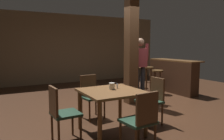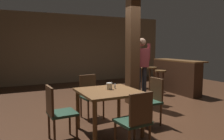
# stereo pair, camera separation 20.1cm
# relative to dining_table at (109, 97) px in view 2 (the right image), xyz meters

# --- Properties ---
(ground_plane) EXTENTS (10.80, 10.80, 0.00)m
(ground_plane) POSITION_rel_dining_table_xyz_m (1.17, 1.07, -0.63)
(ground_plane) COLOR #382114
(wall_back) EXTENTS (8.00, 0.10, 2.80)m
(wall_back) POSITION_rel_dining_table_xyz_m (1.17, 5.57, 0.77)
(wall_back) COLOR #756047
(wall_back) RESTS_ON ground_plane
(pillar) EXTENTS (0.28, 0.28, 2.80)m
(pillar) POSITION_rel_dining_table_xyz_m (1.41, 1.53, 0.77)
(pillar) COLOR #4C301C
(pillar) RESTS_ON ground_plane
(dining_table) EXTENTS (0.99, 0.99, 0.75)m
(dining_table) POSITION_rel_dining_table_xyz_m (0.00, 0.00, 0.00)
(dining_table) COLOR brown
(dining_table) RESTS_ON ground_plane
(chair_north) EXTENTS (0.46, 0.46, 0.89)m
(chair_north) POSITION_rel_dining_table_xyz_m (0.01, 0.93, -0.13)
(chair_north) COLOR #1E3828
(chair_north) RESTS_ON ground_plane
(chair_south) EXTENTS (0.46, 0.46, 0.89)m
(chair_south) POSITION_rel_dining_table_xyz_m (0.01, -0.86, -0.13)
(chair_south) COLOR #1E3828
(chair_south) RESTS_ON ground_plane
(chair_east) EXTENTS (0.42, 0.42, 0.89)m
(chair_east) POSITION_rel_dining_table_xyz_m (0.91, 0.01, -0.13)
(chair_east) COLOR #1E3828
(chair_east) RESTS_ON ground_plane
(chair_west) EXTENTS (0.44, 0.44, 0.89)m
(chair_west) POSITION_rel_dining_table_xyz_m (-0.88, 0.03, -0.13)
(chair_west) COLOR #1E3828
(chair_west) RESTS_ON ground_plane
(napkin_cup) EXTENTS (0.10, 0.10, 0.12)m
(napkin_cup) POSITION_rel_dining_table_xyz_m (0.05, 0.08, 0.18)
(napkin_cup) COLOR silver
(napkin_cup) RESTS_ON dining_table
(salt_shaker) EXTENTS (0.03, 0.03, 0.08)m
(salt_shaker) POSITION_rel_dining_table_xyz_m (0.18, 0.11, 0.16)
(salt_shaker) COLOR silver
(salt_shaker) RESTS_ON dining_table
(standing_person) EXTENTS (0.47, 0.29, 1.72)m
(standing_person) POSITION_rel_dining_table_xyz_m (1.72, 1.56, 0.37)
(standing_person) COLOR maroon
(standing_person) RESTS_ON ground_plane
(bar_counter) EXTENTS (0.56, 1.89, 1.06)m
(bar_counter) POSITION_rel_dining_table_xyz_m (3.39, 2.07, -0.09)
(bar_counter) COLOR brown
(bar_counter) RESTS_ON ground_plane
(bar_stool_near) EXTENTS (0.35, 0.35, 0.75)m
(bar_stool_near) POSITION_rel_dining_table_xyz_m (2.78, 2.09, -0.07)
(bar_stool_near) COLOR #4C3319
(bar_stool_near) RESTS_ON ground_plane
(bar_stool_mid) EXTENTS (0.32, 0.32, 0.80)m
(bar_stool_mid) POSITION_rel_dining_table_xyz_m (2.88, 2.66, -0.05)
(bar_stool_mid) COLOR #4C3319
(bar_stool_mid) RESTS_ON ground_plane
(bar_stool_far) EXTENTS (0.34, 0.34, 0.73)m
(bar_stool_far) POSITION_rel_dining_table_xyz_m (2.81, 3.28, -0.09)
(bar_stool_far) COLOR #4C3319
(bar_stool_far) RESTS_ON ground_plane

